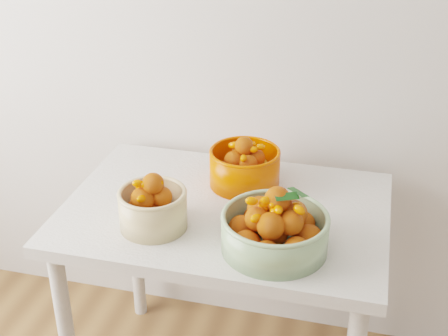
% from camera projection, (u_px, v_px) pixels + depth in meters
% --- Properties ---
extents(table, '(1.00, 0.70, 0.75)m').
position_uv_depth(table, '(225.00, 233.00, 1.98)').
color(table, silver).
rests_on(table, ground).
extents(bowl_cream, '(0.24, 0.24, 0.17)m').
position_uv_depth(bowl_cream, '(153.00, 207.00, 1.81)').
color(bowl_cream, '#CFB280').
rests_on(bowl_cream, table).
extents(bowl_green, '(0.32, 0.32, 0.19)m').
position_uv_depth(bowl_green, '(275.00, 229.00, 1.71)').
color(bowl_green, '#8FB07E').
rests_on(bowl_green, table).
extents(bowl_orange, '(0.30, 0.30, 0.17)m').
position_uv_depth(bowl_orange, '(245.00, 166.00, 2.04)').
color(bowl_orange, '#EF4100').
rests_on(bowl_orange, table).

